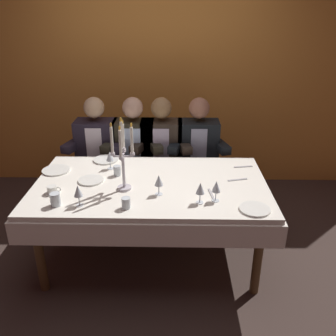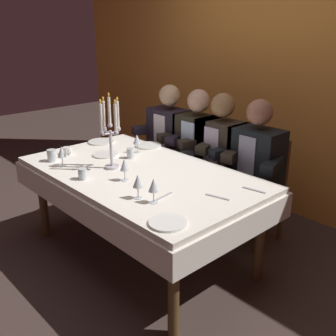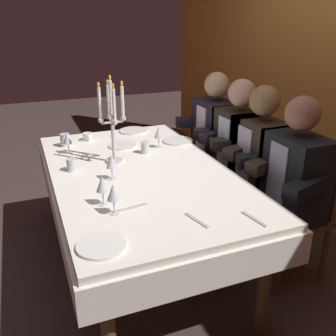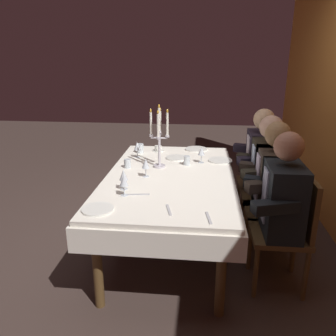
# 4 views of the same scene
# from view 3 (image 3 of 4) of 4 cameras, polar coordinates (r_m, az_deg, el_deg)

# --- Properties ---
(ground_plane) EXTENTS (12.00, 12.00, 0.00)m
(ground_plane) POSITION_cam_3_polar(r_m,az_deg,el_deg) (2.81, -3.87, -14.37)
(ground_plane) COLOR #3E2F2A
(dining_table) EXTENTS (1.94, 1.14, 0.74)m
(dining_table) POSITION_cam_3_polar(r_m,az_deg,el_deg) (2.49, -4.23, -2.82)
(dining_table) COLOR white
(dining_table) RESTS_ON ground_plane
(candelabra) EXTENTS (0.19, 0.19, 0.59)m
(candelabra) POSITION_cam_3_polar(r_m,az_deg,el_deg) (2.51, -8.47, 6.85)
(candelabra) COLOR silver
(candelabra) RESTS_ON dining_table
(dinner_plate_0) EXTENTS (0.24, 0.24, 0.01)m
(dinner_plate_0) POSITION_cam_3_polar(r_m,az_deg,el_deg) (3.26, -5.28, 5.67)
(dinner_plate_0) COLOR white
(dinner_plate_0) RESTS_ON dining_table
(dinner_plate_1) EXTENTS (0.24, 0.24, 0.01)m
(dinner_plate_1) POSITION_cam_3_polar(r_m,az_deg,el_deg) (2.98, 1.51, 4.17)
(dinner_plate_1) COLOR white
(dinner_plate_1) RESTS_ON dining_table
(dinner_plate_2) EXTENTS (0.21, 0.21, 0.01)m
(dinner_plate_2) POSITION_cam_3_polar(r_m,az_deg,el_deg) (2.89, -6.92, 3.40)
(dinner_plate_2) COLOR white
(dinner_plate_2) RESTS_ON dining_table
(dinner_plate_3) EXTENTS (0.22, 0.22, 0.01)m
(dinner_plate_3) POSITION_cam_3_polar(r_m,az_deg,el_deg) (1.69, -10.10, -11.49)
(dinner_plate_3) COLOR white
(dinner_plate_3) RESTS_ON dining_table
(wine_glass_0) EXTENTS (0.07, 0.07, 0.16)m
(wine_glass_0) POSITION_cam_3_polar(r_m,az_deg,el_deg) (2.79, -15.02, 4.40)
(wine_glass_0) COLOR silver
(wine_glass_0) RESTS_ON dining_table
(wine_glass_1) EXTENTS (0.07, 0.07, 0.16)m
(wine_glass_1) POSITION_cam_3_polar(r_m,az_deg,el_deg) (1.98, -9.97, -2.52)
(wine_glass_1) COLOR silver
(wine_glass_1) RESTS_ON dining_table
(wine_glass_2) EXTENTS (0.07, 0.07, 0.16)m
(wine_glass_2) POSITION_cam_3_polar(r_m,az_deg,el_deg) (2.28, -8.59, 0.96)
(wine_glass_2) COLOR silver
(wine_glass_2) RESTS_ON dining_table
(wine_glass_3) EXTENTS (0.07, 0.07, 0.16)m
(wine_glass_3) POSITION_cam_3_polar(r_m,az_deg,el_deg) (2.82, -1.41, 5.37)
(wine_glass_3) COLOR silver
(wine_glass_3) RESTS_ON dining_table
(wine_glass_4) EXTENTS (0.07, 0.07, 0.16)m
(wine_glass_4) POSITION_cam_3_polar(r_m,az_deg,el_deg) (1.88, -8.31, -3.80)
(wine_glass_4) COLOR silver
(wine_glass_4) RESTS_ON dining_table
(water_tumbler_0) EXTENTS (0.07, 0.07, 0.10)m
(water_tumbler_0) POSITION_cam_3_polar(r_m,az_deg,el_deg) (2.97, -15.37, 4.12)
(water_tumbler_0) COLOR silver
(water_tumbler_0) RESTS_ON dining_table
(water_tumbler_1) EXTENTS (0.06, 0.06, 0.09)m
(water_tumbler_1) POSITION_cam_3_polar(r_m,az_deg,el_deg) (2.73, -3.49, 3.15)
(water_tumbler_1) COLOR silver
(water_tumbler_1) RESTS_ON dining_table
(water_tumbler_2) EXTENTS (0.06, 0.06, 0.08)m
(water_tumbler_2) POSITION_cam_3_polar(r_m,az_deg,el_deg) (2.49, -14.44, 0.47)
(water_tumbler_2) COLOR silver
(water_tumbler_2) RESTS_ON dining_table
(coffee_cup_0) EXTENTS (0.13, 0.12, 0.06)m
(coffee_cup_0) POSITION_cam_3_polar(r_m,az_deg,el_deg) (3.08, -12.13, 4.61)
(coffee_cup_0) COLOR white
(coffee_cup_0) RESTS_ON dining_table
(spoon_0) EXTENTS (0.17, 0.06, 0.01)m
(spoon_0) POSITION_cam_3_polar(r_m,az_deg,el_deg) (1.86, 4.41, -7.92)
(spoon_0) COLOR #B7B7BC
(spoon_0) RESTS_ON dining_table
(fork_1) EXTENTS (0.17, 0.04, 0.01)m
(fork_1) POSITION_cam_3_polar(r_m,az_deg,el_deg) (1.91, 12.98, -7.55)
(fork_1) COLOR #B7B7BC
(fork_1) RESTS_ON dining_table
(spoon_2) EXTENTS (0.04, 0.17, 0.01)m
(spoon_2) POSITION_cam_3_polar(r_m,az_deg,el_deg) (1.97, -5.42, -6.00)
(spoon_2) COLOR #B7B7BC
(spoon_2) RESTS_ON dining_table
(seated_diner_0) EXTENTS (0.63, 0.48, 1.24)m
(seated_diner_0) POSITION_cam_3_polar(r_m,az_deg,el_deg) (3.31, 7.18, 5.64)
(seated_diner_0) COLOR brown
(seated_diner_0) RESTS_ON ground_plane
(seated_diner_1) EXTENTS (0.63, 0.48, 1.24)m
(seated_diner_1) POSITION_cam_3_polar(r_m,az_deg,el_deg) (2.99, 10.72, 3.60)
(seated_diner_1) COLOR brown
(seated_diner_1) RESTS_ON ground_plane
(seated_diner_2) EXTENTS (0.63, 0.48, 1.24)m
(seated_diner_2) POSITION_cam_3_polar(r_m,az_deg,el_deg) (2.77, 13.81, 1.80)
(seated_diner_2) COLOR brown
(seated_diner_2) RESTS_ON ground_plane
(seated_diner_3) EXTENTS (0.63, 0.48, 1.24)m
(seated_diner_3) POSITION_cam_3_polar(r_m,az_deg,el_deg) (2.50, 18.72, -1.07)
(seated_diner_3) COLOR brown
(seated_diner_3) RESTS_ON ground_plane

